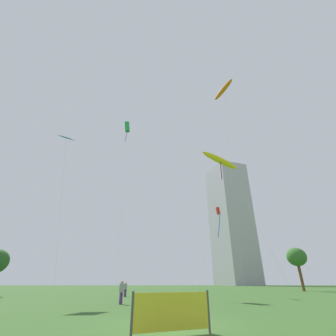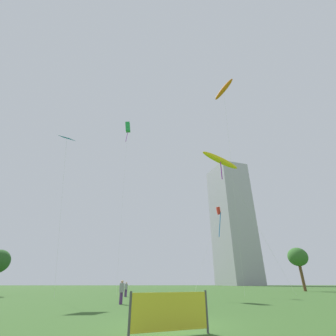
{
  "view_description": "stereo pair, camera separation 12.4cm",
  "coord_description": "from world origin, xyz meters",
  "px_view_note": "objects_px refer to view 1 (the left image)",
  "views": [
    {
      "loc": [
        -0.61,
        -11.91,
        1.59
      ],
      "look_at": [
        -0.0,
        9.52,
        12.03
      ],
      "focal_mm": 25.14,
      "sensor_mm": 36.0,
      "label": 1
    },
    {
      "loc": [
        -0.48,
        -11.91,
        1.59
      ],
      "look_at": [
        -0.0,
        9.52,
        12.03
      ],
      "focal_mm": 25.14,
      "sensor_mm": 36.0,
      "label": 2
    }
  ],
  "objects_px": {
    "person_standing_3": "(122,290)",
    "kite_flying_3": "(220,161)",
    "kite_flying_4": "(66,138)",
    "distant_highrise_0": "(231,221)",
    "park_tree_1": "(297,257)",
    "event_banner": "(173,311)",
    "person_standing_0": "(126,288)",
    "kite_flying_2": "(223,90)",
    "kite_flying_5": "(127,127)",
    "kite_flying_0": "(218,213)"
  },
  "relations": [
    {
      "from": "kite_flying_4",
      "to": "distant_highrise_0",
      "type": "relative_size",
      "value": 0.3
    },
    {
      "from": "kite_flying_0",
      "to": "event_banner",
      "type": "distance_m",
      "value": 27.98
    },
    {
      "from": "kite_flying_2",
      "to": "kite_flying_5",
      "type": "relative_size",
      "value": 0.89
    },
    {
      "from": "distant_highrise_0",
      "to": "event_banner",
      "type": "bearing_deg",
      "value": -124.11
    },
    {
      "from": "kite_flying_3",
      "to": "kite_flying_4",
      "type": "relative_size",
      "value": 0.72
    },
    {
      "from": "person_standing_0",
      "to": "distant_highrise_0",
      "type": "distance_m",
      "value": 121.43
    },
    {
      "from": "person_standing_0",
      "to": "park_tree_1",
      "type": "bearing_deg",
      "value": 4.12
    },
    {
      "from": "kite_flying_5",
      "to": "event_banner",
      "type": "relative_size",
      "value": 12.41
    },
    {
      "from": "kite_flying_4",
      "to": "event_banner",
      "type": "xyz_separation_m",
      "value": [
        14.16,
        -19.46,
        -19.46
      ]
    },
    {
      "from": "kite_flying_0",
      "to": "kite_flying_3",
      "type": "relative_size",
      "value": 0.79
    },
    {
      "from": "kite_flying_4",
      "to": "kite_flying_5",
      "type": "relative_size",
      "value": 0.62
    },
    {
      "from": "person_standing_3",
      "to": "kite_flying_5",
      "type": "relative_size",
      "value": 0.05
    },
    {
      "from": "park_tree_1",
      "to": "distant_highrise_0",
      "type": "xyz_separation_m",
      "value": [
        13.64,
        88.7,
        28.22
      ]
    },
    {
      "from": "kite_flying_3",
      "to": "person_standing_3",
      "type": "bearing_deg",
      "value": -170.1
    },
    {
      "from": "park_tree_1",
      "to": "distant_highrise_0",
      "type": "bearing_deg",
      "value": 81.26
    },
    {
      "from": "kite_flying_0",
      "to": "kite_flying_2",
      "type": "xyz_separation_m",
      "value": [
        1.2,
        -6.15,
        18.28
      ]
    },
    {
      "from": "park_tree_1",
      "to": "event_banner",
      "type": "bearing_deg",
      "value": -123.53
    },
    {
      "from": "kite_flying_3",
      "to": "distant_highrise_0",
      "type": "xyz_separation_m",
      "value": [
        35.11,
        116.25,
        20.41
      ]
    },
    {
      "from": "person_standing_0",
      "to": "person_standing_3",
      "type": "relative_size",
      "value": 0.94
    },
    {
      "from": "kite_flying_5",
      "to": "event_banner",
      "type": "xyz_separation_m",
      "value": [
        8.18,
        -33.46,
        -31.53
      ]
    },
    {
      "from": "person_standing_3",
      "to": "kite_flying_0",
      "type": "relative_size",
      "value": 0.15
    },
    {
      "from": "person_standing_3",
      "to": "park_tree_1",
      "type": "xyz_separation_m",
      "value": [
        31.24,
        29.25,
        5.2
      ]
    },
    {
      "from": "kite_flying_3",
      "to": "distant_highrise_0",
      "type": "bearing_deg",
      "value": 73.19
    },
    {
      "from": "person_standing_0",
      "to": "kite_flying_4",
      "type": "height_order",
      "value": "kite_flying_4"
    },
    {
      "from": "kite_flying_0",
      "to": "kite_flying_5",
      "type": "height_order",
      "value": "kite_flying_5"
    },
    {
      "from": "distant_highrise_0",
      "to": "event_banner",
      "type": "height_order",
      "value": "distant_highrise_0"
    },
    {
      "from": "kite_flying_0",
      "to": "event_banner",
      "type": "xyz_separation_m",
      "value": [
        -7.99,
        -24.82,
        -10.15
      ]
    },
    {
      "from": "park_tree_1",
      "to": "event_banner",
      "type": "height_order",
      "value": "park_tree_1"
    },
    {
      "from": "kite_flying_2",
      "to": "kite_flying_0",
      "type": "bearing_deg",
      "value": 101.03
    },
    {
      "from": "person_standing_3",
      "to": "distant_highrise_0",
      "type": "height_order",
      "value": "distant_highrise_0"
    },
    {
      "from": "park_tree_1",
      "to": "kite_flying_0",
      "type": "bearing_deg",
      "value": -139.32
    },
    {
      "from": "person_standing_3",
      "to": "kite_flying_3",
      "type": "xyz_separation_m",
      "value": [
        9.76,
        1.7,
        13.01
      ]
    },
    {
      "from": "kite_flying_4",
      "to": "kite_flying_5",
      "type": "height_order",
      "value": "kite_flying_5"
    },
    {
      "from": "park_tree_1",
      "to": "person_standing_0",
      "type": "bearing_deg",
      "value": -150.11
    },
    {
      "from": "person_standing_0",
      "to": "kite_flying_2",
      "type": "relative_size",
      "value": 0.05
    },
    {
      "from": "person_standing_3",
      "to": "event_banner",
      "type": "height_order",
      "value": "person_standing_3"
    },
    {
      "from": "person_standing_3",
      "to": "kite_flying_0",
      "type": "height_order",
      "value": "kite_flying_0"
    },
    {
      "from": "kite_flying_5",
      "to": "kite_flying_0",
      "type": "bearing_deg",
      "value": -28.1
    },
    {
      "from": "kite_flying_2",
      "to": "kite_flying_5",
      "type": "xyz_separation_m",
      "value": [
        -17.37,
        14.78,
        3.1
      ]
    },
    {
      "from": "person_standing_3",
      "to": "kite_flying_2",
      "type": "height_order",
      "value": "kite_flying_2"
    },
    {
      "from": "kite_flying_0",
      "to": "park_tree_1",
      "type": "relative_size",
      "value": 1.46
    },
    {
      "from": "person_standing_0",
      "to": "kite_flying_2",
      "type": "xyz_separation_m",
      "value": [
        13.89,
        -4.45,
        28.19
      ]
    },
    {
      "from": "kite_flying_3",
      "to": "kite_flying_5",
      "type": "xyz_separation_m",
      "value": [
        -14.35,
        19.3,
        18.23
      ]
    },
    {
      "from": "kite_flying_3",
      "to": "park_tree_1",
      "type": "height_order",
      "value": "kite_flying_3"
    },
    {
      "from": "kite_flying_3",
      "to": "park_tree_1",
      "type": "relative_size",
      "value": 1.85
    },
    {
      "from": "person_standing_0",
      "to": "distant_highrise_0",
      "type": "bearing_deg",
      "value": 41.03
    },
    {
      "from": "event_banner",
      "to": "kite_flying_4",
      "type": "bearing_deg",
      "value": 126.05
    },
    {
      "from": "kite_flying_2",
      "to": "kite_flying_3",
      "type": "xyz_separation_m",
      "value": [
        -3.02,
        -4.51,
        -15.12
      ]
    },
    {
      "from": "kite_flying_2",
      "to": "kite_flying_4",
      "type": "distance_m",
      "value": 25.03
    },
    {
      "from": "distant_highrise_0",
      "to": "park_tree_1",
      "type": "bearing_deg",
      "value": -115.29
    }
  ]
}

